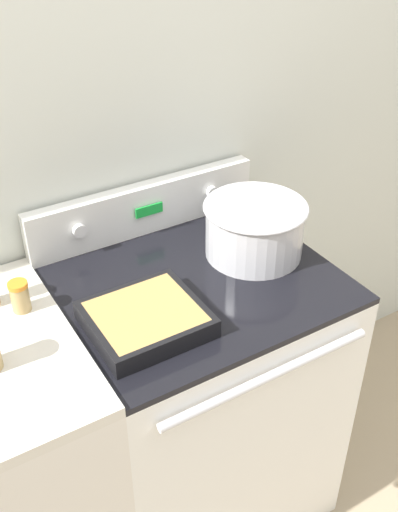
% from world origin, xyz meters
% --- Properties ---
extents(kitchen_wall, '(8.00, 0.05, 2.50)m').
position_xyz_m(kitchen_wall, '(0.00, 0.70, 1.25)').
color(kitchen_wall, silver).
rests_on(kitchen_wall, ground_plane).
extents(stove_range, '(0.75, 0.69, 0.95)m').
position_xyz_m(stove_range, '(0.00, 0.33, 0.47)').
color(stove_range, white).
rests_on(stove_range, ground_plane).
extents(control_panel, '(0.75, 0.07, 0.16)m').
position_xyz_m(control_panel, '(0.00, 0.63, 1.03)').
color(control_panel, white).
rests_on(control_panel, stove_range).
extents(mixing_bowl, '(0.30, 0.30, 0.16)m').
position_xyz_m(mixing_bowl, '(0.21, 0.35, 1.04)').
color(mixing_bowl, silver).
rests_on(mixing_bowl, stove_range).
extents(casserole_dish, '(0.28, 0.26, 0.05)m').
position_xyz_m(casserole_dish, '(-0.21, 0.22, 0.98)').
color(casserole_dish, black).
rests_on(casserole_dish, stove_range).
extents(ladle, '(0.07, 0.30, 0.07)m').
position_xyz_m(ladle, '(0.36, 0.46, 0.98)').
color(ladle, '#B7B7B7').
rests_on(ladle, stove_range).
extents(spice_jar_orange_cap, '(0.05, 0.05, 0.08)m').
position_xyz_m(spice_jar_orange_cap, '(-0.46, 0.43, 1.00)').
color(spice_jar_orange_cap, tan).
rests_on(spice_jar_orange_cap, side_counter).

